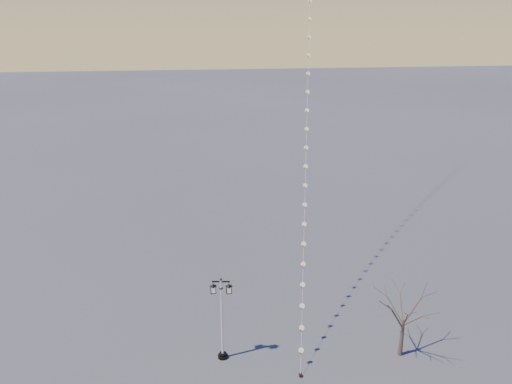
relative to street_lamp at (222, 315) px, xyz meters
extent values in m
plane|color=#515151|center=(3.40, -1.49, -3.00)|extent=(300.00, 300.00, 0.00)
cylinder|color=black|center=(0.00, 0.00, -2.92)|extent=(0.60, 0.60, 0.17)
cylinder|color=black|center=(0.00, 0.00, -2.76)|extent=(0.43, 0.43, 0.15)
cylinder|color=silver|center=(0.00, 0.00, -0.15)|extent=(0.14, 0.14, 5.06)
cylinder|color=black|center=(0.00, 0.00, 1.79)|extent=(0.22, 0.22, 0.06)
cube|color=black|center=(0.00, 0.00, 2.22)|extent=(1.02, 0.19, 0.06)
sphere|color=black|center=(0.00, 0.00, 2.35)|extent=(0.15, 0.15, 0.15)
pyramid|color=black|center=(-0.45, 0.06, 2.06)|extent=(0.47, 0.47, 0.15)
cube|color=beige|center=(-0.45, 0.06, 1.72)|extent=(0.28, 0.28, 0.37)
cube|color=black|center=(-0.45, 0.06, 1.52)|extent=(0.32, 0.32, 0.04)
pyramid|color=black|center=(0.45, -0.06, 2.06)|extent=(0.47, 0.47, 0.15)
cube|color=beige|center=(0.45, -0.06, 1.72)|extent=(0.28, 0.28, 0.37)
cube|color=black|center=(0.45, -0.06, 1.52)|extent=(0.32, 0.32, 0.04)
cone|color=#4E3C2E|center=(10.76, -0.94, -1.75)|extent=(0.30, 0.30, 2.50)
cylinder|color=black|center=(4.34, -2.21, -2.90)|extent=(0.20, 0.20, 0.20)
cylinder|color=black|center=(4.34, -2.21, -2.88)|extent=(0.03, 0.03, 0.26)
cone|color=#E7591A|center=(7.70, 14.18, 16.60)|extent=(0.08, 0.08, 0.29)
cylinder|color=white|center=(4.34, -2.21, -2.39)|extent=(0.02, 0.02, 0.82)
camera|label=1|loc=(-0.91, -25.94, 17.10)|focal=36.15mm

